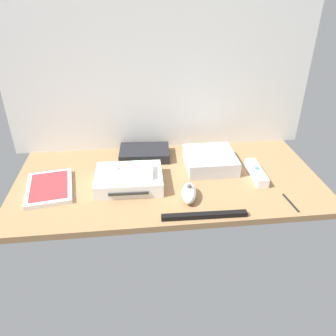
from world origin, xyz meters
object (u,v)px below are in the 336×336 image
object	(u,v)px
remote_wand	(256,173)
remote_classic_pad	(130,171)
game_console	(129,179)
sensor_bar	(204,215)
remote_nunchuk	(189,193)
stylus_pen	(291,202)
game_case	(49,188)
network_router	(145,153)
mini_computer	(210,160)

from	to	relation	value
remote_wand	remote_classic_pad	world-z (taller)	remote_classic_pad
game_console	remote_wand	distance (cm)	42.10
game_console	sensor_bar	world-z (taller)	game_console
remote_nunchuk	stylus_pen	xyz separation A→B (cm)	(29.63, -5.70, -1.69)
game_case	sensor_bar	xyz separation A→B (cm)	(45.43, -19.04, -0.06)
network_router	game_console	bearing A→B (deg)	-104.03
mini_computer	sensor_bar	xyz separation A→B (cm)	(-7.65, -27.74, -1.94)
game_console	game_case	size ratio (longest dim) A/B	1.03
remote_wand	remote_nunchuk	world-z (taller)	remote_nunchuk
stylus_pen	sensor_bar	bearing A→B (deg)	-172.04
sensor_bar	stylus_pen	xyz separation A→B (cm)	(26.82, 3.75, -0.35)
network_router	stylus_pen	bearing A→B (deg)	-35.16
remote_nunchuk	remote_classic_pad	size ratio (longest dim) A/B	0.71
network_router	remote_nunchuk	world-z (taller)	remote_nunchuk
network_router	remote_nunchuk	distance (cm)	30.24
remote_nunchuk	remote_classic_pad	bearing A→B (deg)	162.50
sensor_bar	stylus_pen	distance (cm)	27.09
game_console	game_case	world-z (taller)	game_console
mini_computer	remote_nunchuk	xyz separation A→B (cm)	(-10.45, -18.29, -0.60)
game_console	stylus_pen	xyz separation A→B (cm)	(47.36, -15.24, -1.85)
remote_classic_pad	stylus_pen	distance (cm)	49.40
game_case	remote_classic_pad	size ratio (longest dim) A/B	1.39
mini_computer	sensor_bar	size ratio (longest dim) A/B	0.71
game_console	network_router	distance (cm)	19.20
game_case	stylus_pen	bearing A→B (deg)	-20.50
mini_computer	game_case	bearing A→B (deg)	-170.69
remote_wand	stylus_pen	xyz separation A→B (cm)	(5.26, -15.74, -1.16)
network_router	remote_wand	world-z (taller)	same
remote_classic_pad	game_console	bearing A→B (deg)	143.29
game_console	mini_computer	xyz separation A→B (cm)	(28.18, 8.74, 0.44)
game_console	remote_nunchuk	distance (cm)	20.14
remote_nunchuk	sensor_bar	world-z (taller)	remote_nunchuk
mini_computer	game_case	distance (cm)	53.82
remote_wand	sensor_bar	distance (cm)	29.08
remote_wand	stylus_pen	world-z (taller)	remote_wand
game_console	remote_wand	xyz separation A→B (cm)	(42.09, 0.50, -0.69)
game_case	game_console	bearing A→B (deg)	-8.66
network_router	stylus_pen	distance (cm)	53.35
game_case	remote_wand	distance (cm)	67.00
remote_classic_pad	remote_nunchuk	bearing A→B (deg)	-23.18
remote_wand	remote_nunchuk	bearing A→B (deg)	-156.42
remote_wand	sensor_bar	size ratio (longest dim) A/B	0.62
sensor_bar	remote_classic_pad	bearing A→B (deg)	138.57
remote_wand	sensor_bar	xyz separation A→B (cm)	(-21.56, -19.50, -0.81)
mini_computer	game_case	xyz separation A→B (cm)	(-53.08, -8.70, -1.88)
sensor_bar	network_router	bearing A→B (deg)	112.85
mini_computer	remote_wand	world-z (taller)	mini_computer
game_case	remote_classic_pad	world-z (taller)	remote_classic_pad
mini_computer	sensor_bar	distance (cm)	28.84
mini_computer	stylus_pen	xyz separation A→B (cm)	(19.18, -23.99, -2.29)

